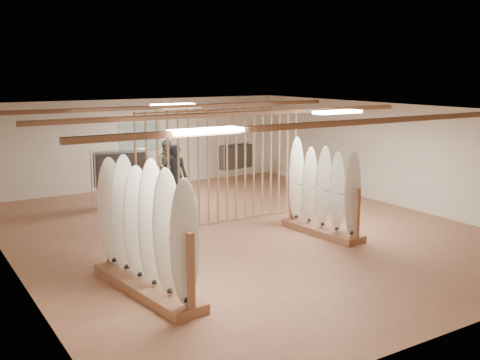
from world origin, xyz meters
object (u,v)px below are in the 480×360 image
clothing_rack_b (236,157)px  shopper_b (168,163)px  rack_left (145,248)px  clothing_rack_a (121,169)px  shopper_a (175,172)px  rack_right (323,204)px

clothing_rack_b → shopper_b: (-2.52, -0.19, 0.03)m
rack_left → clothing_rack_b: (6.18, 7.18, 0.12)m
clothing_rack_a → shopper_b: size_ratio=0.89×
clothing_rack_a → shopper_a: (1.18, -0.92, -0.05)m
rack_right → clothing_rack_b: 6.27m
shopper_a → shopper_b: bearing=-65.0°
clothing_rack_b → shopper_a: (-3.21, -2.15, 0.12)m
clothing_rack_b → shopper_a: shopper_a is taller
shopper_a → clothing_rack_a: bearing=6.5°
rack_left → shopper_a: size_ratio=1.41×
rack_right → shopper_b: size_ratio=1.20×
rack_left → clothing_rack_b: bearing=42.0°
clothing_rack_a → rack_left: bearing=-103.8°
clothing_rack_b → shopper_b: shopper_b is taller
shopper_a → shopper_b: 2.08m
rack_right → shopper_b: bearing=95.3°
clothing_rack_a → shopper_b: (1.87, 1.04, -0.14)m
rack_left → clothing_rack_a: size_ratio=1.75×
clothing_rack_b → shopper_b: 2.53m
shopper_b → clothing_rack_b: bearing=22.0°
rack_left → shopper_b: bearing=55.1°
rack_right → shopper_a: size_ratio=1.10×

